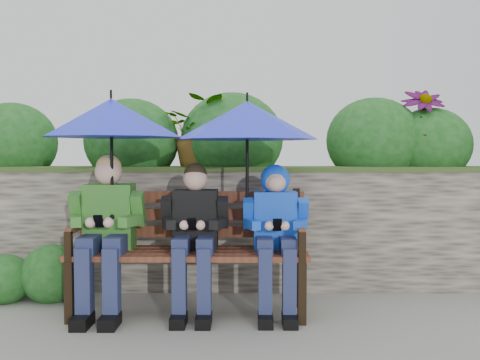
{
  "coord_description": "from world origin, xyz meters",
  "views": [
    {
      "loc": [
        0.04,
        -3.76,
        1.15
      ],
      "look_at": [
        0.0,
        0.1,
        0.95
      ],
      "focal_mm": 40.0,
      "sensor_mm": 36.0,
      "label": 1
    }
  ],
  "objects_px": {
    "boy_middle": "(194,230)",
    "boy_right": "(276,225)",
    "umbrella_left": "(111,118)",
    "park_bench": "(190,242)",
    "boy_left": "(106,226)",
    "umbrella_right": "(247,120)"
  },
  "relations": [
    {
      "from": "boy_middle",
      "to": "boy_right",
      "type": "distance_m",
      "value": 0.57
    },
    {
      "from": "boy_left",
      "to": "boy_middle",
      "type": "xyz_separation_m",
      "value": [
        0.62,
        0.01,
        -0.02
      ]
    },
    {
      "from": "umbrella_right",
      "to": "umbrella_left",
      "type": "bearing_deg",
      "value": -177.51
    },
    {
      "from": "boy_left",
      "to": "boy_middle",
      "type": "height_order",
      "value": "boy_left"
    },
    {
      "from": "park_bench",
      "to": "boy_right",
      "type": "bearing_deg",
      "value": -5.57
    },
    {
      "from": "park_bench",
      "to": "boy_right",
      "type": "xyz_separation_m",
      "value": [
        0.62,
        -0.06,
        0.14
      ]
    },
    {
      "from": "boy_right",
      "to": "umbrella_right",
      "type": "relative_size",
      "value": 1.06
    },
    {
      "from": "boy_left",
      "to": "boy_right",
      "type": "height_order",
      "value": "boy_left"
    },
    {
      "from": "park_bench",
      "to": "umbrella_right",
      "type": "relative_size",
      "value": 1.66
    },
    {
      "from": "boy_middle",
      "to": "umbrella_left",
      "type": "relative_size",
      "value": 1.1
    },
    {
      "from": "boy_middle",
      "to": "umbrella_left",
      "type": "xyz_separation_m",
      "value": [
        -0.58,
        0.01,
        0.79
      ]
    },
    {
      "from": "boy_middle",
      "to": "umbrella_right",
      "type": "height_order",
      "value": "umbrella_right"
    },
    {
      "from": "boy_middle",
      "to": "boy_right",
      "type": "height_order",
      "value": "boy_middle"
    },
    {
      "from": "boy_left",
      "to": "umbrella_left",
      "type": "xyz_separation_m",
      "value": [
        0.04,
        0.01,
        0.76
      ]
    },
    {
      "from": "boy_right",
      "to": "umbrella_left",
      "type": "height_order",
      "value": "umbrella_left"
    },
    {
      "from": "boy_middle",
      "to": "umbrella_left",
      "type": "bearing_deg",
      "value": 179.45
    },
    {
      "from": "boy_middle",
      "to": "umbrella_right",
      "type": "relative_size",
      "value": 1.07
    },
    {
      "from": "boy_middle",
      "to": "boy_right",
      "type": "bearing_deg",
      "value": 1.32
    },
    {
      "from": "boy_right",
      "to": "boy_middle",
      "type": "bearing_deg",
      "value": -178.68
    },
    {
      "from": "park_bench",
      "to": "umbrella_right",
      "type": "distance_m",
      "value": 0.97
    },
    {
      "from": "boy_middle",
      "to": "park_bench",
      "type": "bearing_deg",
      "value": 120.13
    },
    {
      "from": "umbrella_left",
      "to": "boy_right",
      "type": "bearing_deg",
      "value": 0.38
    }
  ]
}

